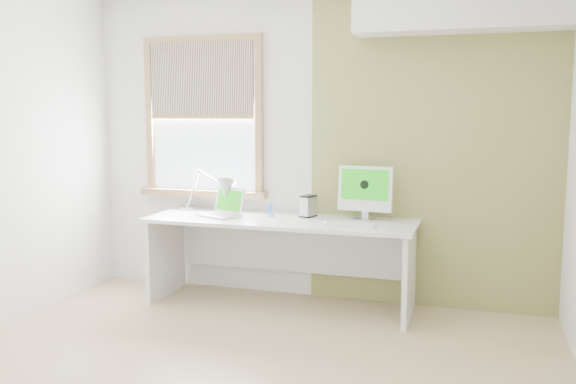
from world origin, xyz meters
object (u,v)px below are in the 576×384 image
at_px(desk, 282,241).
at_px(laptop, 224,209).
at_px(desk_lamp, 218,191).
at_px(external_drive, 308,206).
at_px(imac, 365,190).

height_order(desk, laptop, laptop).
relative_size(desk, desk_lamp, 3.54).
distance_m(desk_lamp, laptop, 0.21).
relative_size(desk_lamp, laptop, 1.52).
height_order(desk, external_drive, external_drive).
height_order(laptop, imac, imac).
bearing_deg(imac, external_drive, 178.77).
relative_size(desk, external_drive, 12.25).
xyz_separation_m(desk, imac, (0.67, 0.10, 0.44)).
relative_size(desk_lamp, imac, 1.38).
distance_m(desk, imac, 0.81).
xyz_separation_m(desk_lamp, laptop, (0.10, -0.12, -0.14)).
bearing_deg(imac, desk_lamp, -178.55).
height_order(laptop, external_drive, laptop).
xyz_separation_m(external_drive, imac, (0.48, -0.01, 0.15)).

